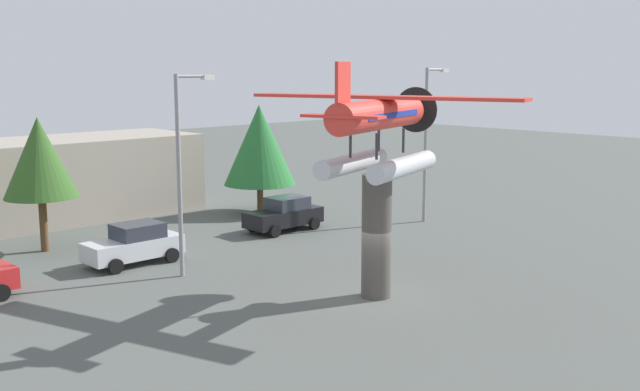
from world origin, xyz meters
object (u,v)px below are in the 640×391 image
object	(u,v)px
streetlight_secondary	(428,134)
storefront_building	(67,178)
car_far_black	(284,214)
tree_center_back	(259,145)
floatplane_monument	(379,128)
tree_east	(39,158)
streetlight_primary	(183,161)
car_mid_silver	(134,244)
display_pedestal	(376,236)

from	to	relation	value
streetlight_secondary	storefront_building	bearing A→B (deg)	133.68
car_far_black	tree_center_back	xyz separation A→B (m)	(2.16, 4.64, 3.10)
floatplane_monument	tree_center_back	xyz separation A→B (m)	(7.09, 15.57, -2.27)
tree_east	tree_center_back	bearing A→B (deg)	1.44
streetlight_secondary	floatplane_monument	bearing A→B (deg)	-148.84
floatplane_monument	streetlight_primary	bearing A→B (deg)	98.59
streetlight_primary	tree_center_back	size ratio (longest dim) A/B	1.29
tree_center_back	streetlight_secondary	bearing A→B (deg)	-57.81
floatplane_monument	car_far_black	xyz separation A→B (m)	(4.93, 10.92, -5.37)
streetlight_secondary	tree_east	size ratio (longest dim) A/B	1.35
car_far_black	car_mid_silver	bearing A→B (deg)	3.75
streetlight_primary	tree_east	world-z (taller)	streetlight_primary
streetlight_secondary	storefront_building	distance (m)	20.31
car_mid_silver	streetlight_primary	size ratio (longest dim) A/B	0.52
streetlight_primary	car_mid_silver	bearing A→B (deg)	100.61
floatplane_monument	tree_east	distance (m)	16.49
car_mid_silver	streetlight_secondary	world-z (taller)	streetlight_secondary
streetlight_secondary	tree_center_back	size ratio (longest dim) A/B	1.33
floatplane_monument	streetlight_secondary	bearing A→B (deg)	13.41
car_mid_silver	tree_center_back	world-z (taller)	tree_center_back
floatplane_monument	streetlight_secondary	distance (m)	14.36
car_mid_silver	tree_east	world-z (taller)	tree_east
car_far_black	tree_center_back	world-z (taller)	tree_center_back
floatplane_monument	tree_east	world-z (taller)	floatplane_monument
display_pedestal	storefront_building	distance (m)	22.06
display_pedestal	floatplane_monument	world-z (taller)	floatplane_monument
display_pedestal	streetlight_secondary	world-z (taller)	streetlight_secondary
storefront_building	tree_east	distance (m)	8.27
car_mid_silver	storefront_building	size ratio (longest dim) A/B	0.29
car_mid_silver	tree_east	bearing A→B (deg)	-69.36
display_pedestal	car_far_black	size ratio (longest dim) A/B	1.09
storefront_building	tree_center_back	size ratio (longest dim) A/B	2.30
display_pedestal	storefront_building	xyz separation A→B (m)	(-1.56, 22.00, -0.04)
display_pedestal	car_mid_silver	xyz separation A→B (m)	(-4.05, 10.37, -1.41)
tree_east	tree_center_back	world-z (taller)	tree_center_back
display_pedestal	streetlight_primary	world-z (taller)	streetlight_primary
display_pedestal	car_far_black	bearing A→B (deg)	65.27
car_mid_silver	tree_east	xyz separation A→B (m)	(-1.85, 4.91, 3.46)
car_mid_silver	floatplane_monument	bearing A→B (deg)	111.99
floatplane_monument	streetlight_primary	size ratio (longest dim) A/B	1.26
floatplane_monument	car_mid_silver	distance (m)	12.37
car_mid_silver	streetlight_secondary	size ratio (longest dim) A/B	0.50
floatplane_monument	tree_center_back	bearing A→B (deg)	47.77
streetlight_secondary	tree_center_back	distance (m)	9.69
floatplane_monument	car_far_black	distance (m)	13.13
streetlight_primary	streetlight_secondary	distance (m)	15.83
car_mid_silver	streetlight_secondary	bearing A→B (deg)	169.85
car_far_black	tree_east	bearing A→B (deg)	-21.50
display_pedestal	car_far_black	distance (m)	12.15
display_pedestal	tree_east	world-z (taller)	tree_east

